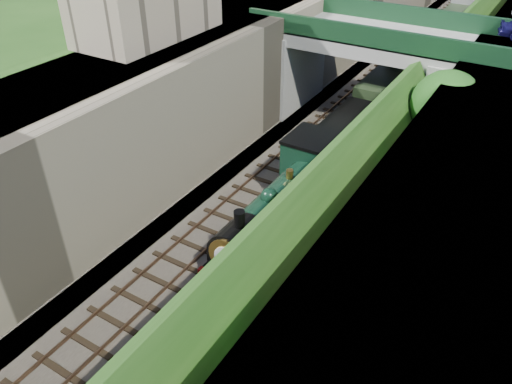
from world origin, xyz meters
name	(u,v)px	position (x,y,z in m)	size (l,w,h in m)	color
trackbed	(343,145)	(0.00, 20.00, 0.10)	(10.00, 90.00, 0.20)	#473F38
retaining_wall	(268,77)	(-5.50, 20.00, 3.50)	(1.00, 90.00, 7.00)	#756B56
street_plateau_left	(223,67)	(-9.00, 20.00, 3.50)	(6.00, 90.00, 7.00)	#262628
embankment_slope	(424,136)	(5.00, 18.64, 2.75)	(4.59, 90.00, 6.36)	#1E4714
track_left	(314,136)	(-2.00, 20.00, 0.25)	(2.50, 90.00, 0.20)	black
track_right	(361,148)	(1.20, 20.00, 0.25)	(2.50, 90.00, 0.20)	black
road_bridge	(388,68)	(0.94, 24.00, 4.08)	(16.00, 6.40, 7.25)	gray
tree	(449,108)	(5.91, 18.43, 4.65)	(3.60, 3.80, 6.60)	black
locomotive	(287,205)	(1.20, 10.22, 1.89)	(3.10, 10.22, 3.83)	black
tender	(348,145)	(1.20, 17.58, 1.62)	(2.70, 6.00, 3.05)	black
coach_front	(415,70)	(1.20, 30.18, 2.05)	(2.90, 18.00, 3.70)	black
coach_middle	(470,13)	(1.20, 48.98, 2.05)	(2.90, 18.00, 3.70)	black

